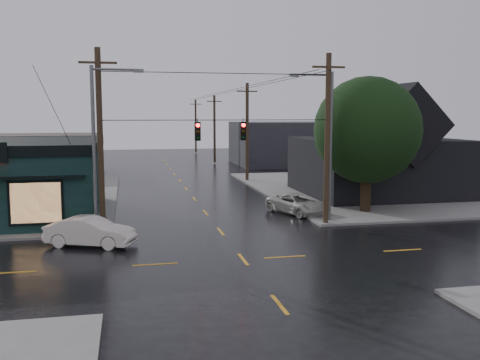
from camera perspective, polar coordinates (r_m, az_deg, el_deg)
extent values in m
plane|color=black|center=(24.78, 0.33, -8.47)|extent=(160.00, 160.00, 0.00)
cube|color=slate|center=(50.50, 17.96, -0.77)|extent=(28.00, 28.00, 0.15)
cube|color=black|center=(45.26, 14.46, 1.45)|extent=(12.00, 11.00, 4.50)
cylinder|color=black|center=(36.74, 13.28, -0.28)|extent=(0.70, 0.70, 3.84)
sphere|color=black|center=(36.47, 13.43, 5.21)|extent=(7.08, 7.08, 7.08)
cylinder|color=black|center=(30.27, -2.29, 6.41)|extent=(13.00, 0.04, 0.04)
cube|color=#342A26|center=(64.11, -19.94, 2.65)|extent=(12.00, 10.00, 4.40)
cube|color=#26262B|center=(71.62, 5.20, 3.93)|extent=(14.00, 12.00, 5.60)
imported|color=silver|center=(28.07, -15.69, -5.33)|extent=(4.75, 3.15, 1.48)
imported|color=#B8B5AA|center=(35.95, 6.19, -2.55)|extent=(3.85, 5.28, 1.34)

